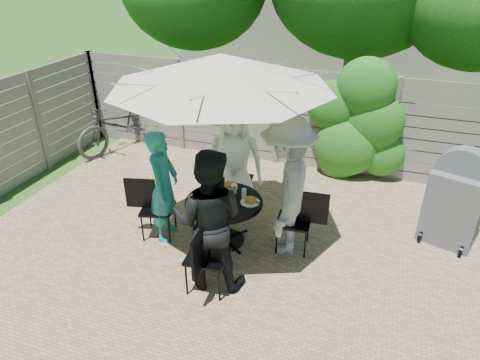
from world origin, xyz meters
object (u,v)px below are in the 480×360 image
(coffee_cup, at_px, (234,189))
(plate_right, at_px, (250,201))
(chair_back, at_px, (237,190))
(person_back, at_px, (235,160))
(person_front, at_px, (209,221))
(glass_back, at_px, (220,186))
(plate_front, at_px, (218,213))
(glass_front, at_px, (228,207))
(bbq_grill, at_px, (455,201))
(person_left, at_px, (164,187))
(glass_left, at_px, (203,198))
(umbrella, at_px, (221,70))
(syrup_jug, at_px, (220,193))
(person_right, at_px, (287,187))
(plate_back, at_px, (229,186))
(patio_table, at_px, (224,213))
(chair_left, at_px, (158,219))
(bicycle, at_px, (121,124))
(glass_right, at_px, (244,194))
(chair_right, at_px, (294,232))
(plate_left, at_px, (198,196))
(chair_front, at_px, (208,269))

(coffee_cup, bearing_deg, plate_right, -30.62)
(chair_back, distance_m, person_back, 0.61)
(person_front, bearing_deg, glass_back, -84.50)
(plate_front, height_order, glass_front, glass_front)
(glass_back, relative_size, bbq_grill, 0.10)
(person_left, bearing_deg, glass_left, -100.42)
(umbrella, distance_m, glass_back, 1.70)
(syrup_jug, relative_size, coffee_cup, 1.33)
(person_right, height_order, plate_back, person_right)
(umbrella, relative_size, syrup_jug, 19.42)
(person_right, relative_size, plate_back, 7.37)
(patio_table, xyz_separation_m, chair_left, (-0.95, -0.16, -0.20))
(glass_back, bearing_deg, syrup_jug, -68.30)
(syrup_jug, relative_size, bicycle, 0.08)
(glass_right, height_order, coffee_cup, glass_right)
(umbrella, distance_m, plate_right, 1.76)
(person_back, height_order, plate_front, person_back)
(chair_back, relative_size, coffee_cup, 8.09)
(glass_right, xyz_separation_m, coffee_cup, (-0.18, 0.09, -0.01))
(chair_left, bearing_deg, plate_right, -4.47)
(person_front, bearing_deg, plate_back, -90.00)
(person_front, height_order, glass_back, person_front)
(chair_right, height_order, plate_left, chair_right)
(person_front, relative_size, plate_back, 6.87)
(umbrella, xyz_separation_m, plate_right, (0.35, 0.06, -1.72))
(person_left, distance_m, coffee_cup, 0.96)
(coffee_cup, bearing_deg, person_left, -157.07)
(chair_right, xyz_separation_m, plate_front, (-0.89, -0.52, 0.43))
(person_left, bearing_deg, chair_left, 90.51)
(coffee_cup, bearing_deg, glass_front, -79.80)
(chair_front, xyz_separation_m, chair_right, (0.79, 1.11, -0.02))
(person_back, distance_m, person_left, 1.18)
(chair_left, height_order, chair_right, chair_right)
(patio_table, relative_size, person_left, 0.74)
(chair_back, relative_size, glass_back, 6.94)
(chair_back, height_order, coffee_cup, chair_back)
(patio_table, xyz_separation_m, glass_front, (0.15, -0.24, 0.28))
(person_right, bearing_deg, syrup_jug, -93.22)
(umbrella, height_order, chair_right, umbrella)
(glass_left, bearing_deg, syrup_jug, 47.43)
(chair_back, xyz_separation_m, bbq_grill, (3.11, 0.11, 0.36))
(plate_front, height_order, bicycle, bicycle)
(chair_front, relative_size, bbq_grill, 0.69)
(glass_left, distance_m, glass_front, 0.40)
(umbrella, xyz_separation_m, chair_right, (0.95, 0.16, -2.15))
(patio_table, xyz_separation_m, bbq_grill, (2.95, 1.07, 0.17))
(bbq_grill, bearing_deg, glass_left, -140.18)
(umbrella, xyz_separation_m, chair_left, (-0.95, -0.16, -2.15))
(glass_front, distance_m, glass_right, 0.40)
(glass_back, distance_m, bicycle, 3.66)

